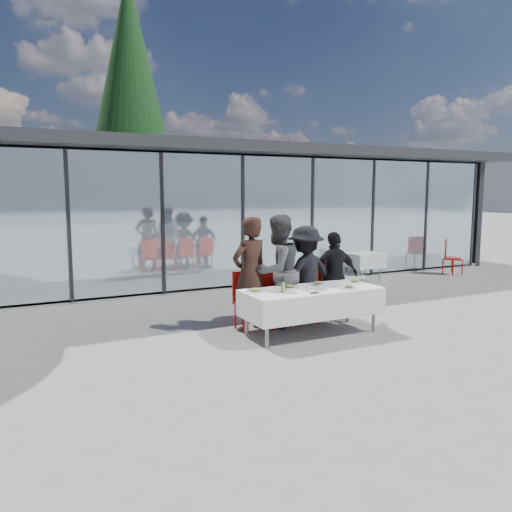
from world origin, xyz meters
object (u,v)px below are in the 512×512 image
(diner_c, at_px, (305,275))
(spare_chair_a, at_px, (450,255))
(diner_chair_a, at_px, (247,297))
(diner_chair_c, at_px, (302,292))
(plate_a, at_px, (255,291))
(diner_b, at_px, (278,271))
(plate_c, at_px, (318,284))
(lounger, at_px, (350,272))
(diner_chair_d, at_px, (331,289))
(plate_d, at_px, (355,281))
(juice_bottle, at_px, (283,287))
(plate_b, at_px, (290,287))
(plate_extra, at_px, (349,287))
(diner_a, at_px, (250,274))
(diner_d, at_px, (334,276))
(dining_table, at_px, (311,302))
(spare_table_right, at_px, (363,260))
(conifer_tree, at_px, (130,95))
(folded_eyeglasses, at_px, (314,293))
(diner_chair_b, at_px, (275,295))
(spare_chair_b, at_px, (364,255))

(diner_c, bearing_deg, spare_chair_a, -167.09)
(diner_chair_a, bearing_deg, diner_c, -5.59)
(diner_chair_c, xyz_separation_m, plate_a, (-1.23, -0.60, 0.24))
(diner_b, xyz_separation_m, plate_c, (0.55, -0.42, -0.19))
(diner_chair_c, height_order, lounger, diner_chair_c)
(diner_chair_a, xyz_separation_m, diner_chair_d, (1.70, 0.00, 0.00))
(plate_d, distance_m, juice_bottle, 1.53)
(plate_b, relative_size, plate_extra, 1.00)
(diner_a, height_order, juice_bottle, diner_a)
(diner_a, relative_size, plate_extra, 6.59)
(diner_d, bearing_deg, juice_bottle, 30.20)
(diner_d, bearing_deg, plate_a, 19.84)
(diner_c, xyz_separation_m, plate_d, (0.67, -0.52, -0.09))
(dining_table, xyz_separation_m, diner_a, (-0.80, 0.64, 0.41))
(diner_c, xyz_separation_m, plate_a, (-1.23, -0.49, -0.09))
(juice_bottle, relative_size, spare_table_right, 0.19)
(diner_c, relative_size, conifer_tree, 0.16)
(juice_bottle, bearing_deg, spare_chair_a, 24.85)
(folded_eyeglasses, bearing_deg, conifer_tree, 88.81)
(lounger, bearing_deg, plate_a, -142.27)
(diner_chair_b, xyz_separation_m, plate_b, (-0.03, -0.57, 0.24))
(diner_c, height_order, plate_extra, diner_c)
(diner_c, height_order, folded_eyeglasses, diner_c)
(plate_a, distance_m, spare_chair_b, 6.97)
(folded_eyeglasses, height_order, spare_table_right, folded_eyeglasses)
(diner_chair_c, relative_size, juice_bottle, 6.06)
(spare_chair_b, height_order, conifer_tree, conifer_tree)
(diner_a, distance_m, plate_c, 1.17)
(diner_chair_c, xyz_separation_m, plate_c, (-0.01, -0.52, 0.24))
(diner_b, bearing_deg, diner_d, 163.00)
(diner_c, bearing_deg, conifer_tree, -98.90)
(diner_b, bearing_deg, plate_d, 139.95)
(dining_table, distance_m, diner_b, 0.82)
(diner_chair_c, height_order, spare_table_right, diner_chair_c)
(juice_bottle, bearing_deg, plate_d, 6.37)
(plate_extra, bearing_deg, spare_chair_a, 30.12)
(plate_c, distance_m, lounger, 4.63)
(folded_eyeglasses, bearing_deg, diner_chair_a, 120.18)
(plate_d, xyz_separation_m, lounger, (2.49, 3.43, -0.52))
(diner_chair_a, xyz_separation_m, diner_chair_b, (0.53, 0.00, 0.00))
(diner_chair_a, xyz_separation_m, plate_extra, (1.34, -1.01, 0.24))
(diner_chair_b, bearing_deg, diner_d, -5.15)
(plate_a, relative_size, conifer_tree, 0.03)
(diner_a, distance_m, diner_chair_c, 1.16)
(diner_chair_d, distance_m, plate_b, 1.35)
(diner_a, bearing_deg, diner_b, 165.77)
(diner_a, distance_m, plate_extra, 1.63)
(plate_d, xyz_separation_m, spare_chair_a, (5.80, 3.22, -0.24))
(diner_chair_c, xyz_separation_m, plate_b, (-0.58, -0.57, 0.24))
(diner_b, bearing_deg, juice_bottle, 50.28)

